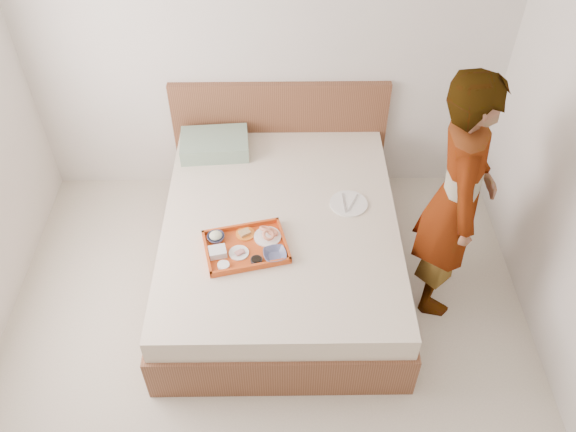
{
  "coord_description": "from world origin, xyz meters",
  "views": [
    {
      "loc": [
        0.11,
        -1.79,
        3.33
      ],
      "look_at": [
        0.14,
        0.9,
        0.65
      ],
      "focal_mm": 37.06,
      "sensor_mm": 36.0,
      "label": 1
    }
  ],
  "objects_px": {
    "tray": "(246,247)",
    "person": "(457,199)",
    "dinner_plate": "(349,204)",
    "bed": "(281,245)"
  },
  "relations": [
    {
      "from": "tray",
      "to": "person",
      "type": "xyz_separation_m",
      "value": [
        1.28,
        0.08,
        0.32
      ]
    },
    {
      "from": "bed",
      "to": "tray",
      "type": "xyz_separation_m",
      "value": [
        -0.22,
        -0.27,
        0.29
      ]
    },
    {
      "from": "bed",
      "to": "dinner_plate",
      "type": "relative_size",
      "value": 7.79
    },
    {
      "from": "bed",
      "to": "person",
      "type": "xyz_separation_m",
      "value": [
        1.07,
        -0.2,
        0.61
      ]
    },
    {
      "from": "bed",
      "to": "dinner_plate",
      "type": "xyz_separation_m",
      "value": [
        0.47,
        0.13,
        0.27
      ]
    },
    {
      "from": "tray",
      "to": "dinner_plate",
      "type": "relative_size",
      "value": 1.98
    },
    {
      "from": "bed",
      "to": "person",
      "type": "bearing_deg",
      "value": -10.38
    },
    {
      "from": "bed",
      "to": "person",
      "type": "distance_m",
      "value": 1.24
    },
    {
      "from": "tray",
      "to": "person",
      "type": "relative_size",
      "value": 0.29
    },
    {
      "from": "tray",
      "to": "dinner_plate",
      "type": "height_order",
      "value": "tray"
    }
  ]
}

